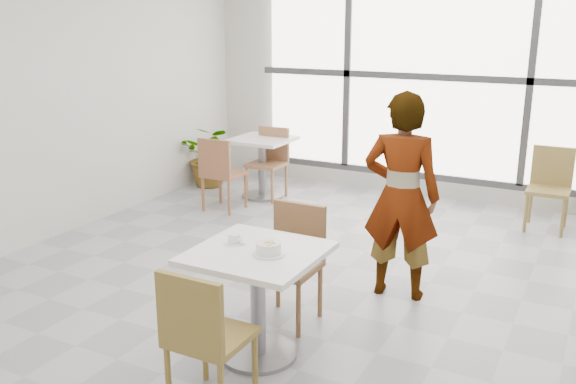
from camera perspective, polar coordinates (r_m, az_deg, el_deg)
The scene contains 15 objects.
floor at distance 4.98m, azimuth 1.63°, elevation -10.31°, with size 7.00×7.00×0.00m, color #9E9EA5.
wall_back at distance 7.80m, azimuth 13.33°, elevation 10.29°, with size 6.00×6.00×0.00m, color silver.
wall_left at distance 6.42m, azimuth -23.32°, elevation 8.35°, with size 7.00×7.00×0.00m, color silver.
window at distance 7.74m, azimuth 13.20°, elevation 10.25°, with size 4.60×0.07×2.52m.
main_table at distance 4.07m, azimuth -2.80°, elevation -8.37°, with size 0.80×0.80×0.75m.
chair_near at distance 3.57m, azimuth -7.87°, elevation -12.60°, with size 0.42×0.42×0.87m.
chair_far at distance 4.59m, azimuth 0.45°, elevation -5.78°, with size 0.42×0.42×0.87m.
oatmeal_bowl at distance 3.90m, azimuth -1.78°, elevation -5.17°, with size 0.21×0.21×0.09m.
coffee_cup at distance 4.11m, azimuth -4.96°, elevation -4.33°, with size 0.16×0.13×0.07m.
person at distance 4.95m, azimuth 10.36°, elevation -0.41°, with size 0.61×0.40×1.66m, color black.
bg_table_left at distance 7.74m, azimuth -2.38°, elevation 3.05°, with size 0.70×0.70×0.75m.
bg_chair_left_near at distance 7.17m, azimuth -6.27°, elevation 2.06°, with size 0.42×0.42×0.87m.
bg_chair_left_far at distance 7.75m, azimuth -1.69°, elevation 3.18°, with size 0.42×0.42×0.87m.
bg_chair_right_far at distance 7.13m, azimuth 22.92°, elevation 0.80°, with size 0.42×0.42×0.87m.
plant_left at distance 8.32m, azimuth -7.07°, elevation 3.31°, with size 0.74×0.64×0.83m, color #538147.
Camera 1 is at (1.96, -4.02, 2.18)m, focal length 38.72 mm.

